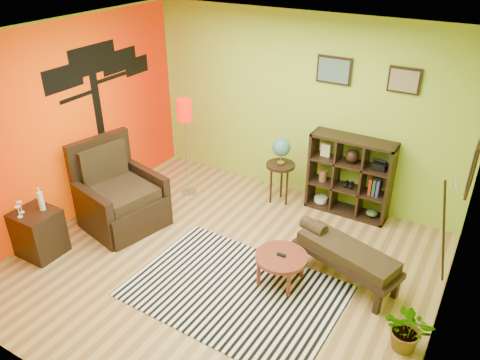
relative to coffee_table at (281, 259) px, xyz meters
The scene contains 11 objects.
ground 0.83m from the coffee_table, behind, with size 5.00×5.00×0.00m, color tan.
room_shell 1.70m from the coffee_table, behind, with size 5.04×4.54×2.82m.
zebra_rug 0.66m from the coffee_table, 131.19° to the right, with size 2.42×1.68×0.01m, color white.
coffee_table is the anchor object (origin of this frame).
armchair 2.56m from the coffee_table, behind, with size 1.21×1.21×1.23m.
side_cabinet 3.14m from the coffee_table, 159.92° to the right, with size 0.53×0.48×0.94m.
floor_lamp 2.67m from the coffee_table, 152.02° to the left, with size 0.24×0.24×1.57m.
globe_table 1.94m from the coffee_table, 116.69° to the left, with size 0.44×0.44×1.06m.
cube_shelf 1.95m from the coffee_table, 85.08° to the left, with size 1.20×0.35×1.20m.
bench 0.75m from the coffee_table, 33.95° to the left, with size 1.39×0.83×0.61m.
potted_plant 1.58m from the coffee_table, 10.11° to the right, with size 0.47×0.53×0.41m, color #26661E.
Camera 1 is at (2.56, -3.94, 3.80)m, focal length 35.00 mm.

